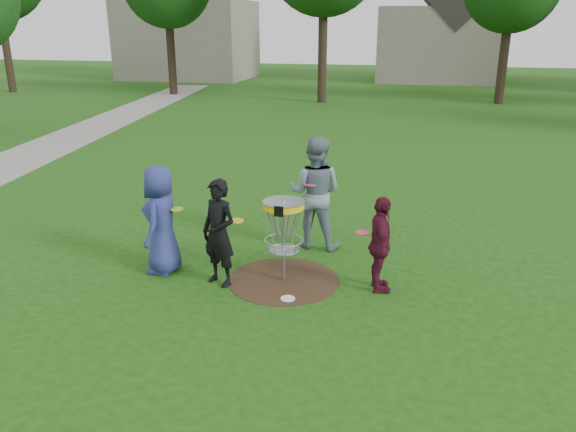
% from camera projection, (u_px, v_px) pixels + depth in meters
% --- Properties ---
extents(ground, '(100.00, 100.00, 0.00)m').
position_uv_depth(ground, '(284.00, 280.00, 9.05)').
color(ground, '#19470F').
rests_on(ground, ground).
extents(dirt_patch, '(1.80, 1.80, 0.01)m').
position_uv_depth(dirt_patch, '(284.00, 280.00, 9.05)').
color(dirt_patch, '#47331E').
rests_on(dirt_patch, ground).
extents(concrete_path, '(7.75, 39.92, 0.02)m').
position_uv_depth(concrete_path, '(45.00, 149.00, 18.52)').
color(concrete_path, '#9E9E99').
rests_on(concrete_path, ground).
extents(player_blue, '(0.63, 0.91, 1.80)m').
position_uv_depth(player_blue, '(161.00, 220.00, 9.13)').
color(player_blue, navy).
rests_on(player_blue, ground).
extents(player_black, '(0.74, 0.63, 1.71)m').
position_uv_depth(player_black, '(219.00, 233.00, 8.69)').
color(player_black, black).
rests_on(player_black, ground).
extents(player_grey, '(1.05, 0.84, 2.06)m').
position_uv_depth(player_grey, '(315.00, 193.00, 10.14)').
color(player_grey, slate).
rests_on(player_grey, ground).
extents(player_maroon, '(0.54, 0.94, 1.51)m').
position_uv_depth(player_maroon, '(380.00, 245.00, 8.49)').
color(player_maroon, '#551328').
rests_on(player_maroon, ground).
extents(disc_on_grass, '(0.22, 0.22, 0.02)m').
position_uv_depth(disc_on_grass, '(288.00, 299.00, 8.43)').
color(disc_on_grass, white).
rests_on(disc_on_grass, ground).
extents(disc_golf_basket, '(0.66, 0.67, 1.38)m').
position_uv_depth(disc_golf_basket, '(284.00, 221.00, 8.72)').
color(disc_golf_basket, '#9EA0A5').
rests_on(disc_golf_basket, ground).
extents(held_discs, '(3.20, 1.76, 0.35)m').
position_uv_depth(held_discs, '(271.00, 211.00, 8.99)').
color(held_discs, '#C7FF1C').
rests_on(held_discs, ground).
extents(house_row, '(44.50, 10.65, 11.62)m').
position_uv_depth(house_row, '(467.00, 20.00, 37.19)').
color(house_row, gray).
rests_on(house_row, ground).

